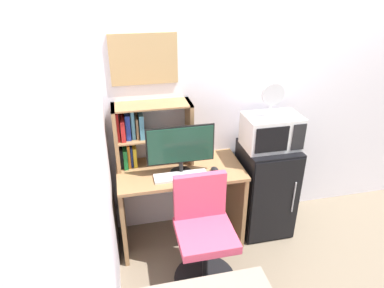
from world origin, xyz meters
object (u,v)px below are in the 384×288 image
monitor (181,147)px  computer_mouse (215,170)px  microwave (272,131)px  desk_fan (273,97)px  wall_corkboard (144,59)px  desk_chair (204,238)px  mini_fridge (265,188)px  hutch_bookshelf (142,133)px  keyboard (181,176)px

monitor → computer_mouse: (0.29, -0.04, -0.23)m
computer_mouse → microwave: size_ratio=0.20×
desk_fan → wall_corkboard: 1.12m
computer_mouse → desk_chair: desk_chair is taller
microwave → monitor: bearing=-175.6°
computer_mouse → wall_corkboard: (-0.52, 0.38, 0.89)m
mini_fridge → desk_fan: bearing=-174.3°
monitor → hutch_bookshelf: bearing=141.8°
keyboard → desk_fan: 1.02m
hutch_bookshelf → computer_mouse: hutch_bookshelf is taller
monitor → computer_mouse: bearing=-8.8°
hutch_bookshelf → monitor: size_ratio=1.17×
hutch_bookshelf → keyboard: 0.51m
keyboard → wall_corkboard: 1.01m
desk_fan → desk_chair: size_ratio=0.32×
computer_mouse → mini_fridge: bearing=10.9°
monitor → microwave: size_ratio=1.16×
microwave → desk_fan: 0.33m
monitor → wall_corkboard: 0.78m
hutch_bookshelf → wall_corkboard: (0.06, 0.10, 0.61)m
mini_fridge → desk_chair: size_ratio=0.98×
computer_mouse → wall_corkboard: bearing=143.9°
monitor → desk_fan: (0.81, 0.06, 0.36)m
monitor → microwave: monitor is taller
keyboard → mini_fridge: size_ratio=0.50×
keyboard → mini_fridge: bearing=8.7°
computer_mouse → desk_chair: (-0.19, -0.39, -0.38)m
keyboard → desk_chair: bearing=-73.2°
computer_mouse → mini_fridge: mini_fridge is taller
keyboard → desk_chair: (0.11, -0.37, -0.37)m
hutch_bookshelf → desk_chair: bearing=-59.7°
hutch_bookshelf → microwave: 1.15m
desk_fan → hutch_bookshelf: bearing=171.0°
desk_chair → wall_corkboard: bearing=113.0°
hutch_bookshelf → microwave: size_ratio=1.36×
hutch_bookshelf → mini_fridge: 1.31m
keyboard → microwave: bearing=8.9°
hutch_bookshelf → computer_mouse: 0.71m
hutch_bookshelf → mini_fridge: bearing=-8.6°
keyboard → microwave: size_ratio=0.92×
keyboard → desk_fan: (0.82, 0.13, 0.60)m
monitor → mini_fridge: bearing=4.2°
mini_fridge → desk_chair: (-0.74, -0.50, -0.04)m
computer_mouse → microwave: (0.55, 0.11, 0.26)m
desk_fan → desk_chair: desk_fan is taller
hutch_bookshelf → keyboard: bearing=-47.2°
hutch_bookshelf → microwave: (1.13, -0.17, -0.02)m
wall_corkboard → mini_fridge: bearing=-14.3°
hutch_bookshelf → microwave: hutch_bookshelf is taller
keyboard → computer_mouse: bearing=4.7°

